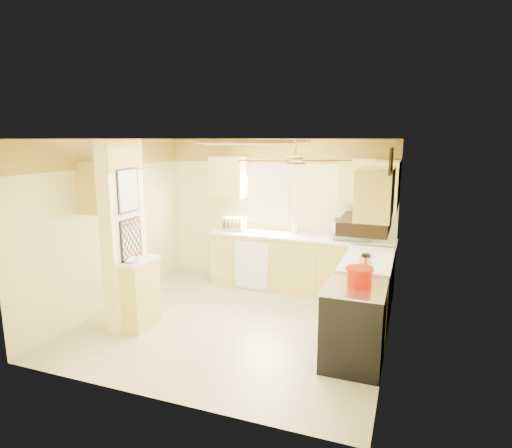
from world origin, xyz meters
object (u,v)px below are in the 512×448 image
at_px(stove, 354,325).
at_px(dutch_oven, 359,276).
at_px(bowl, 131,260).
at_px(microwave, 352,230).
at_px(kettle, 366,264).

relative_size(stove, dutch_oven, 3.02).
bearing_deg(bowl, microwave, 42.12).
relative_size(microwave, bowl, 2.66).
relative_size(microwave, dutch_oven, 1.84).
bearing_deg(kettle, stove, -96.84).
relative_size(stove, kettle, 3.88).
height_order(stove, bowl, bowl).
xyz_separation_m(stove, bowl, (-2.83, -0.13, 0.51)).
relative_size(bowl, kettle, 0.89).
bearing_deg(kettle, microwave, 103.08).
height_order(stove, dutch_oven, dutch_oven).
bearing_deg(bowl, stove, 2.58).
bearing_deg(microwave, dutch_oven, 97.02).
bearing_deg(stove, kettle, 83.16).
xyz_separation_m(microwave, kettle, (0.39, -1.67, -0.04)).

